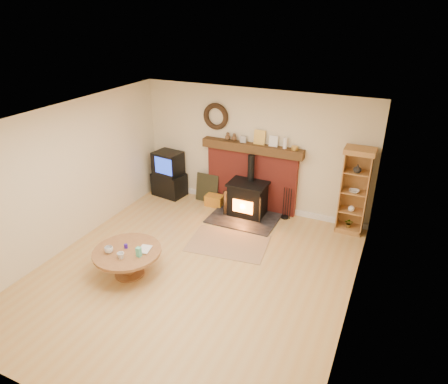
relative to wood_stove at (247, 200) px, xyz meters
The scene contains 11 objects.
ground 2.30m from the wood_stove, 91.72° to the right, with size 5.50×5.50×0.00m, color tan.
room_shell 2.57m from the wood_stove, 92.27° to the right, with size 5.02×5.52×2.61m.
chimney_breast 0.59m from the wood_stove, 99.70° to the left, with size 2.20×0.22×1.78m.
wood_stove is the anchor object (origin of this frame).
area_rug 1.24m from the wood_stove, 85.28° to the right, with size 1.45×1.00×0.01m, color brown.
tv_unit 2.05m from the wood_stove, behind, with size 0.79×0.60×1.06m.
curio_cabinet 2.16m from the wood_stove, ahead, with size 0.56×0.40×1.73m.
firelog_box 0.87m from the wood_stove, behind, with size 0.39×0.25×0.25m, color gold.
leaning_painting 1.12m from the wood_stove, 165.72° to the left, with size 0.54×0.03×0.64m, color black.
fire_tools 0.84m from the wood_stove, 16.00° to the left, with size 0.19×0.16×0.70m.
coffee_table 2.92m from the wood_stove, 110.30° to the right, with size 1.11×1.11×0.63m.
Camera 1 is at (2.78, -4.75, 4.09)m, focal length 32.00 mm.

